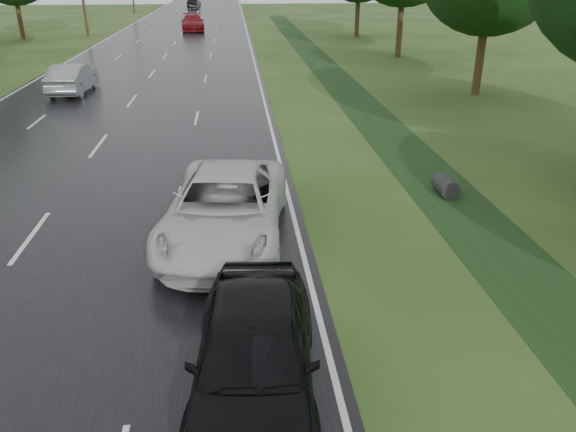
{
  "coord_description": "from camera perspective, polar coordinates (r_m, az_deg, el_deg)",
  "views": [
    {
      "loc": [
        5.29,
        -5.3,
        6.26
      ],
      "look_at": [
        6.34,
        5.85,
        1.3
      ],
      "focal_mm": 35.0,
      "sensor_mm": 36.0,
      "label": 1
    }
  ],
  "objects": [
    {
      "name": "edge_stripe_west",
      "position": [
        52.09,
        -19.44,
        15.75
      ],
      "size": [
        0.12,
        180.0,
        0.01
      ],
      "primitive_type": "cube",
      "color": "silver",
      "rests_on": "road"
    },
    {
      "name": "silver_sedan",
      "position": [
        33.21,
        -21.04,
        12.92
      ],
      "size": [
        1.8,
        4.78,
        1.56
      ],
      "primitive_type": "imported",
      "rotation": [
        0.0,
        0.0,
        3.11
      ],
      "color": "gray",
      "rests_on": "road"
    },
    {
      "name": "far_car_red",
      "position": [
        64.76,
        -9.66,
        18.8
      ],
      "size": [
        2.82,
        5.97,
        1.68
      ],
      "primitive_type": "imported",
      "rotation": [
        0.0,
        0.0,
        0.08
      ],
      "color": "maroon",
      "rests_on": "road"
    },
    {
      "name": "center_line",
      "position": [
        50.95,
        -11.77,
        16.41
      ],
      "size": [
        0.12,
        180.0,
        0.01
      ],
      "primitive_type": "cube",
      "color": "silver",
      "rests_on": "road"
    },
    {
      "name": "road",
      "position": [
        50.96,
        -11.77,
        16.38
      ],
      "size": [
        14.0,
        180.0,
        0.04
      ],
      "primitive_type": "cube",
      "color": "black",
      "rests_on": "ground"
    },
    {
      "name": "drainage_ditch",
      "position": [
        25.56,
        8.99,
        9.5
      ],
      "size": [
        2.2,
        120.0,
        0.56
      ],
      "color": "black",
      "rests_on": "ground"
    },
    {
      "name": "edge_stripe_east",
      "position": [
        50.7,
        -3.84,
        16.79
      ],
      "size": [
        0.12,
        180.0,
        0.01
      ],
      "primitive_type": "cube",
      "color": "silver",
      "rests_on": "road"
    },
    {
      "name": "far_car_dark",
      "position": [
        101.31,
        -9.52,
        20.5
      ],
      "size": [
        2.12,
        4.81,
        1.54
      ],
      "primitive_type": "imported",
      "rotation": [
        0.0,
        0.0,
        3.03
      ],
      "color": "black",
      "rests_on": "road"
    },
    {
      "name": "white_pickup",
      "position": [
        13.81,
        -6.38,
        0.82
      ],
      "size": [
        3.52,
        6.36,
        1.68
      ],
      "primitive_type": "imported",
      "rotation": [
        0.0,
        0.0,
        -0.12
      ],
      "color": "silver",
      "rests_on": "road"
    },
    {
      "name": "dark_sedan",
      "position": [
        8.84,
        -3.44,
        -13.84
      ],
      "size": [
        2.28,
        4.91,
        1.63
      ],
      "primitive_type": "imported",
      "rotation": [
        0.0,
        0.0,
        -0.08
      ],
      "color": "black",
      "rests_on": "road"
    }
  ]
}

